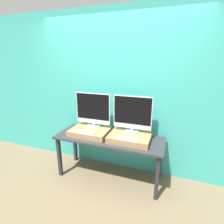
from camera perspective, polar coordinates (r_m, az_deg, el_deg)
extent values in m
plane|color=#756047|center=(2.86, -3.16, -23.56)|extent=(12.00, 12.00, 0.00)
cube|color=teal|center=(2.85, 1.63, 5.72)|extent=(8.00, 0.04, 2.60)
cube|color=#2D2D33|center=(2.71, -0.94, -8.50)|extent=(1.66, 0.60, 0.03)
cube|color=#232328|center=(3.03, -16.78, -13.86)|extent=(0.05, 0.05, 0.68)
cube|color=#232328|center=(2.56, 14.53, -20.17)|extent=(0.05, 0.05, 0.68)
cube|color=#232328|center=(3.37, -11.99, -10.14)|extent=(0.05, 0.05, 0.68)
cube|color=#232328|center=(2.95, 15.50, -14.70)|extent=(0.05, 0.05, 0.68)
cube|color=#99754C|center=(2.82, -7.01, -6.25)|extent=(0.60, 0.47, 0.09)
cylinder|color=silver|center=(2.89, -6.02, -4.45)|extent=(0.21, 0.21, 0.01)
cylinder|color=silver|center=(2.88, -6.03, -3.97)|extent=(0.04, 0.04, 0.04)
cube|color=silver|center=(2.80, -6.21, 1.17)|extent=(0.58, 0.02, 0.50)
cube|color=black|center=(2.78, -6.35, 1.69)|extent=(0.55, 0.00, 0.41)
cube|color=silver|center=(2.85, -6.19, -3.13)|extent=(0.57, 0.00, 0.06)
cube|color=silver|center=(2.66, -8.69, -6.57)|extent=(0.29, 0.11, 0.01)
cube|color=silver|center=(2.66, -8.69, -6.43)|extent=(0.28, 0.10, 0.00)
cube|color=#99754C|center=(2.61, 5.84, -8.17)|extent=(0.60, 0.47, 0.09)
cylinder|color=silver|center=(2.69, 6.48, -6.16)|extent=(0.21, 0.21, 0.01)
cylinder|color=silver|center=(2.68, 6.50, -5.65)|extent=(0.04, 0.04, 0.04)
cube|color=silver|center=(2.59, 6.70, -0.16)|extent=(0.58, 0.02, 0.50)
cube|color=black|center=(2.57, 6.65, 0.39)|extent=(0.55, 0.00, 0.41)
cube|color=silver|center=(2.65, 6.47, -4.76)|extent=(0.57, 0.00, 0.06)
cube|color=silver|center=(2.44, 4.89, -8.69)|extent=(0.29, 0.11, 0.01)
cube|color=silver|center=(2.44, 4.90, -8.53)|extent=(0.28, 0.10, 0.00)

